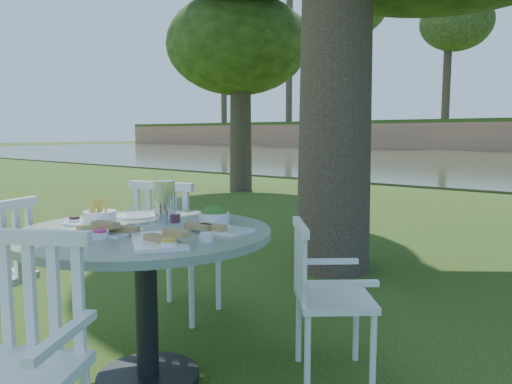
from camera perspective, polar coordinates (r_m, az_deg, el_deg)
ground at (r=4.34m, az=-1.70°, el=-11.46°), size 140.00×140.00×0.00m
table at (r=2.76m, az=-12.54°, el=-7.70°), size 1.35×1.35×0.85m
chair_ne at (r=2.81m, az=7.18°, el=-10.80°), size 0.60×0.60×0.87m
chair_nw at (r=3.67m, az=-9.68°, el=-5.28°), size 0.63×0.60×1.01m
chair_se at (r=2.08m, az=-25.96°, el=-15.78°), size 0.67×0.66×0.99m
tableware at (r=2.79m, az=-11.92°, el=-2.90°), size 1.08×0.85×0.24m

